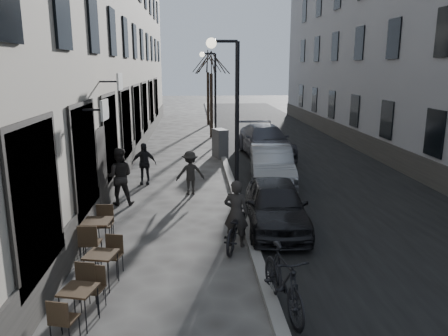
{
  "coord_description": "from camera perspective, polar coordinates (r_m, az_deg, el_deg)",
  "views": [
    {
      "loc": [
        -1.2,
        -6.02,
        4.36
      ],
      "look_at": [
        -0.44,
        4.87,
        1.8
      ],
      "focal_mm": 35.0,
      "sensor_mm": 36.0,
      "label": 1
    }
  ],
  "objects": [
    {
      "name": "pedestrian_near",
      "position": [
        14.31,
        -13.52,
        -1.08
      ],
      "size": [
        0.92,
        0.73,
        1.84
      ],
      "primitive_type": "imported",
      "rotation": [
        0.0,
        0.0,
        3.18
      ],
      "color": "black",
      "rests_on": "ground"
    },
    {
      "name": "tree_near",
      "position": [
        27.05,
        -1.7,
        13.84
      ],
      "size": [
        2.4,
        2.4,
        5.7
      ],
      "color": "black",
      "rests_on": "ground"
    },
    {
      "name": "cyclist_rider",
      "position": [
        10.73,
        1.59,
        -5.96
      ],
      "size": [
        0.71,
        0.57,
        1.68
      ],
      "primitive_type": "imported",
      "rotation": [
        0.0,
        0.0,
        2.83
      ],
      "color": "black",
      "rests_on": "ground"
    },
    {
      "name": "pedestrian_mid",
      "position": [
        15.1,
        -4.42,
        -0.62
      ],
      "size": [
        1.06,
        0.7,
        1.53
      ],
      "primitive_type": "imported",
      "rotation": [
        0.0,
        0.0,
        3.28
      ],
      "color": "black",
      "rests_on": "ground"
    },
    {
      "name": "car_far",
      "position": [
        21.68,
        5.38,
        3.57
      ],
      "size": [
        2.54,
        5.35,
        1.51
      ],
      "primitive_type": "imported",
      "rotation": [
        0.0,
        0.0,
        0.09
      ],
      "color": "#3D3F49",
      "rests_on": "ground"
    },
    {
      "name": "utility_cabinet",
      "position": [
        21.23,
        -0.52,
        3.25
      ],
      "size": [
        0.77,
        1.03,
        1.38
      ],
      "primitive_type": "cube",
      "rotation": [
        0.0,
        0.0,
        0.32
      ],
      "color": "#5A5A5C",
      "rests_on": "ground"
    },
    {
      "name": "moped",
      "position": [
        8.16,
        7.74,
        -14.37
      ],
      "size": [
        0.87,
        2.06,
        1.2
      ],
      "primitive_type": "imported",
      "rotation": [
        0.0,
        0.0,
        0.16
      ],
      "color": "black",
      "rests_on": "ground"
    },
    {
      "name": "bistro_set_a",
      "position": [
        8.19,
        -18.37,
        -16.37
      ],
      "size": [
        0.69,
        1.4,
        0.8
      ],
      "rotation": [
        0.0,
        0.0,
        -0.25
      ],
      "color": "black",
      "rests_on": "ground"
    },
    {
      "name": "car_near",
      "position": [
        12.02,
        6.78,
        -4.77
      ],
      "size": [
        1.85,
        4.04,
        1.34
      ],
      "primitive_type": "imported",
      "rotation": [
        0.0,
        0.0,
        -0.07
      ],
      "color": "black",
      "rests_on": "ground"
    },
    {
      "name": "streetlamp_far",
      "position": [
        24.07,
        -1.55,
        10.34
      ],
      "size": [
        0.9,
        0.28,
        5.09
      ],
      "color": "black",
      "rests_on": "ground"
    },
    {
      "name": "road",
      "position": [
        23.01,
        8.78,
        2.13
      ],
      "size": [
        7.3,
        60.0,
        0.0
      ],
      "primitive_type": "cube",
      "color": "black",
      "rests_on": "ground"
    },
    {
      "name": "bicycle",
      "position": [
        10.84,
        1.58,
        -7.59
      ],
      "size": [
        1.25,
        2.07,
        1.03
      ],
      "primitive_type": "imported",
      "rotation": [
        0.0,
        0.0,
        2.83
      ],
      "color": "black",
      "rests_on": "ground"
    },
    {
      "name": "streetlamp_near",
      "position": [
        12.13,
        0.9,
        7.51
      ],
      "size": [
        0.9,
        0.28,
        5.09
      ],
      "color": "black",
      "rests_on": "ground"
    },
    {
      "name": "bistro_set_c",
      "position": [
        10.94,
        -16.2,
        -8.12
      ],
      "size": [
        0.68,
        1.6,
        0.93
      ],
      "rotation": [
        0.0,
        0.0,
        -0.06
      ],
      "color": "black",
      "rests_on": "ground"
    },
    {
      "name": "pedestrian_far",
      "position": [
        16.64,
        -10.41,
        0.58
      ],
      "size": [
        0.94,
        0.42,
        1.58
      ],
      "primitive_type": "imported",
      "rotation": [
        0.0,
        0.0,
        -0.04
      ],
      "color": "black",
      "rests_on": "ground"
    },
    {
      "name": "tree_far",
      "position": [
        33.04,
        -2.13,
        13.73
      ],
      "size": [
        2.4,
        2.4,
        5.7
      ],
      "color": "black",
      "rests_on": "ground"
    },
    {
      "name": "kerb",
      "position": [
        22.48,
        -0.34,
        2.18
      ],
      "size": [
        0.25,
        60.0,
        0.12
      ],
      "primitive_type": "cube",
      "color": "slate",
      "rests_on": "ground"
    },
    {
      "name": "car_mid",
      "position": [
        16.52,
        6.23,
        0.35
      ],
      "size": [
        1.9,
        4.42,
        1.42
      ],
      "primitive_type": "imported",
      "rotation": [
        0.0,
        0.0,
        -0.1
      ],
      "color": "gray",
      "rests_on": "ground"
    },
    {
      "name": "bistro_set_b",
      "position": [
        9.32,
        -15.69,
        -12.26
      ],
      "size": [
        0.69,
        1.47,
        0.84
      ],
      "rotation": [
        0.0,
        0.0,
        -0.22
      ],
      "color": "black",
      "rests_on": "ground"
    }
  ]
}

